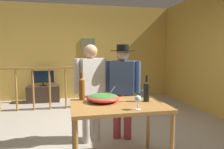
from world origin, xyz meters
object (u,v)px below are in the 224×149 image
Objects in this scene: serving_table at (118,111)px; mug_blue at (144,94)px; stair_railing at (67,82)px; salad_bowl at (103,97)px; wine_glass at (138,100)px; wine_bottle_amber at (82,88)px; wine_bottle_dark at (147,91)px; framed_picture at (88,46)px; flat_screen_tv at (43,77)px; person_standing_left at (91,85)px; person_standing_right at (122,84)px; tv_console at (44,94)px.

mug_blue is at bearing 34.97° from serving_table.
stair_railing is at bearing 102.24° from serving_table.
wine_glass is at bearing -54.71° from salad_bowl.
wine_bottle_amber is (0.19, -2.55, 0.29)m from stair_railing.
salad_bowl is 0.58m from wine_bottle_dark.
serving_table is 0.27m from salad_bowl.
stair_railing is 2.94m from serving_table.
framed_picture reaches higher than flat_screen_tv.
salad_bowl is at bearing -93.03° from framed_picture.
salad_bowl is 1.24× the size of wine_bottle_dark.
stair_railing reaches higher than serving_table.
person_standing_left reaches higher than wine_bottle_amber.
person_standing_right is (0.52, 0.00, 0.00)m from person_standing_left.
stair_railing is 2.05× the size of person_standing_left.
serving_table is 0.59m from wine_bottle_amber.
framed_picture reaches higher than person_standing_right.
wine_bottle_amber reaches higher than serving_table.
stair_railing is at bearing 94.30° from wine_bottle_amber.
person_standing_right is at bearing -62.33° from tv_console.
salad_bowl is 0.27× the size of person_standing_right.
wine_bottle_amber is 0.83m from person_standing_right.
tv_console is at bearing 104.20° from wine_bottle_amber.
flat_screen_tv is at bearing -90.00° from tv_console.
person_standing_right reaches higher than salad_bowl.
person_standing_left is (-0.26, 0.78, 0.20)m from serving_table.
tv_console is (-1.34, -0.29, -1.39)m from framed_picture.
stair_railing is 1.09m from flat_screen_tv.
tv_console is 0.58× the size of person_standing_left.
tv_console is 5.47× the size of wine_glass.
framed_picture is 0.29× the size of person_standing_left.
person_standing_left is at bearing -95.17° from framed_picture.
serving_table is at bearing -70.75° from flat_screen_tv.
mug_blue is (0.47, 0.33, 0.13)m from serving_table.
flat_screen_tv is at bearing 104.33° from wine_bottle_amber.
wine_glass is (0.32, -0.45, 0.06)m from salad_bowl.
salad_bowl is at bearing 169.89° from wine_bottle_dark.
serving_table is (1.30, -3.75, 0.48)m from tv_console.
tv_console is 4.35m from wine_glass.
stair_railing is 2.14m from person_standing_left.
person_standing_left is (1.04, -2.94, 0.19)m from flat_screen_tv.
salad_bowl reaches higher than mug_blue.
flat_screen_tv is 5.19× the size of mug_blue.
serving_table is at bearing -90.52° from framed_picture.
stair_railing is 2.70× the size of serving_table.
stair_railing is 3.00m from wine_bottle_dark.
salad_bowl reaches higher than tv_console.
serving_table is 7.18× the size of wine_glass.
wine_bottle_dark reaches higher than mug_blue.
flat_screen_tv is at bearing -94.71° from person_standing_left.
flat_screen_tv is 0.39× the size of person_standing_left.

